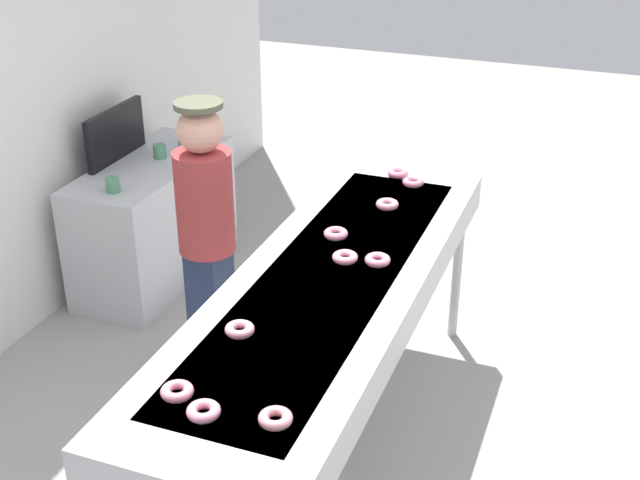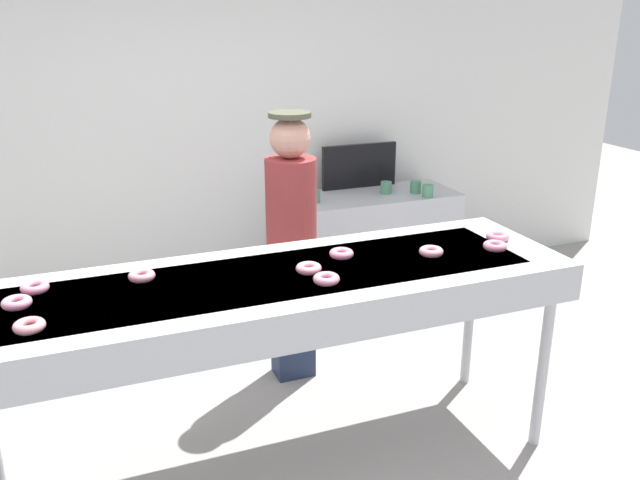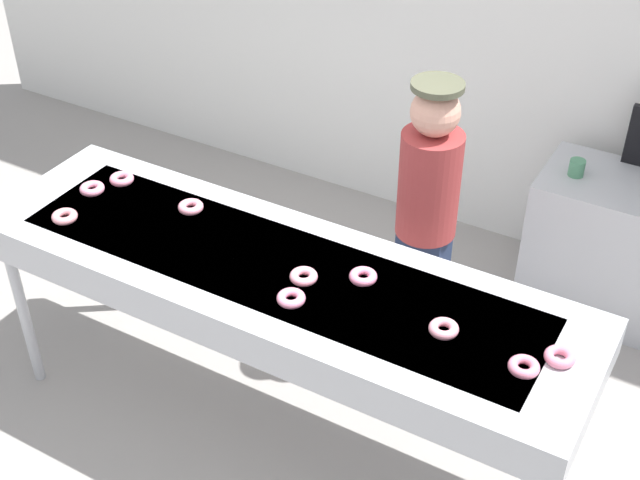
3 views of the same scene
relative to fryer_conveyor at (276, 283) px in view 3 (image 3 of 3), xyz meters
name	(u,v)px [view 3 (image 3 of 3)]	position (x,y,z in m)	size (l,w,h in m)	color
ground_plane	(281,429)	(0.00, 0.00, -0.95)	(16.00, 16.00, 0.00)	#9E9993
fryer_conveyor	(276,283)	(0.00, 0.00, 0.00)	(2.86, 0.83, 1.04)	#B7BABF
strawberry_donut_0	(122,179)	(-1.03, 0.20, 0.11)	(0.12, 0.12, 0.04)	pink
strawberry_donut_1	(560,357)	(1.26, 0.04, 0.11)	(0.12, 0.12, 0.04)	pink
strawberry_donut_2	(65,217)	(-1.05, -0.19, 0.11)	(0.12, 0.12, 0.04)	pink
strawberry_donut_3	(524,367)	(1.15, -0.08, 0.11)	(0.12, 0.12, 0.04)	pink
strawberry_donut_4	(291,298)	(0.19, -0.17, 0.11)	(0.12, 0.12, 0.04)	pink
strawberry_donut_5	(92,189)	(-1.10, 0.06, 0.11)	(0.12, 0.12, 0.04)	pink
strawberry_donut_6	(304,276)	(0.16, -0.02, 0.11)	(0.12, 0.12, 0.04)	pink
strawberry_donut_7	(444,329)	(0.81, -0.03, 0.11)	(0.12, 0.12, 0.04)	pink
strawberry_donut_8	(191,207)	(-0.58, 0.17, 0.11)	(0.12, 0.12, 0.04)	pink
strawberry_donut_9	(363,276)	(0.38, 0.11, 0.11)	(0.12, 0.12, 0.04)	pink
worker_baker	(426,218)	(0.36, 0.82, -0.02)	(0.30, 0.30, 1.67)	#1F2B48
paper_cup_0	(577,168)	(0.86, 1.73, -0.06)	(0.09, 0.09, 0.09)	#4C8C66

